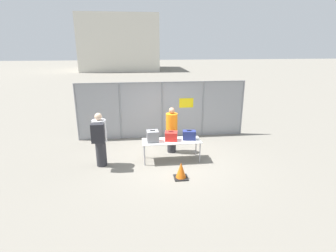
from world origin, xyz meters
TOP-DOWN VIEW (x-y plane):
  - ground_plane at (0.00, 0.00)m, footprint 120.00×120.00m
  - fence_section at (0.01, 2.27)m, footprint 7.05×0.07m
  - inspection_table at (0.06, -0.14)m, footprint 1.97×0.71m
  - suitcase_grey at (-0.57, -0.15)m, footprint 0.41×0.38m
  - suitcase_red at (0.06, -0.11)m, footprint 0.45×0.41m
  - suitcase_navy at (0.68, -0.11)m, footprint 0.48×0.34m
  - traveler_hooded at (-2.27, -0.33)m, footprint 0.44×0.68m
  - security_worker_near at (0.17, 0.59)m, footprint 0.42×0.42m
  - utility_trailer at (1.03, 4.09)m, footprint 4.21×2.16m
  - distant_hangar at (-3.27, 34.53)m, footprint 11.30×9.70m
  - traffic_cone at (0.18, -1.44)m, footprint 0.41×0.41m

SIDE VIEW (x-z plane):
  - ground_plane at x=0.00m, z-range 0.00..0.00m
  - traffic_cone at x=0.18m, z-range -0.02..0.49m
  - utility_trailer at x=1.03m, z-range 0.07..0.77m
  - inspection_table at x=0.06m, z-range 0.31..1.03m
  - suitcase_red at x=0.06m, z-range 0.71..1.03m
  - security_worker_near at x=0.17m, z-range 0.03..1.71m
  - suitcase_navy at x=0.68m, z-range 0.71..1.04m
  - suitcase_grey at x=-0.57m, z-range 0.71..1.11m
  - traveler_hooded at x=-2.27m, z-range 0.09..1.87m
  - fence_section at x=0.01m, z-range 0.05..2.42m
  - distant_hangar at x=-3.27m, z-range 0.00..7.95m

